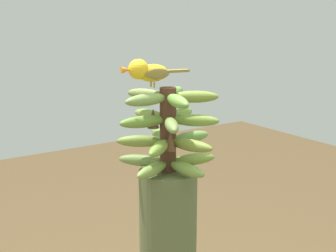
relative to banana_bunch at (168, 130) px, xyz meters
name	(u,v)px	position (x,y,z in m)	size (l,w,h in m)	color
banana_bunch	(168,130)	(0.00, 0.00, 0.00)	(0.32, 0.32, 0.27)	#4C2D1E
perched_bird	(147,71)	(-0.06, 0.03, 0.18)	(0.22, 0.07, 0.09)	#C68933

